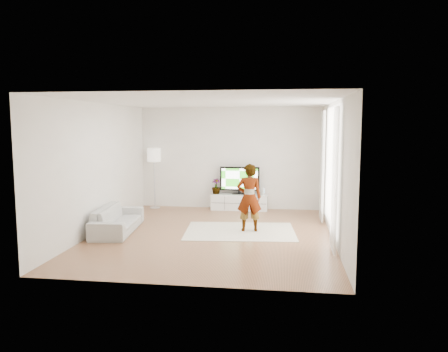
# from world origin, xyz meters

# --- Properties ---
(floor) EXTENTS (6.00, 6.00, 0.00)m
(floor) POSITION_xyz_m (0.00, 0.00, 0.00)
(floor) COLOR #AD764E
(floor) RESTS_ON ground
(ceiling) EXTENTS (6.00, 6.00, 0.00)m
(ceiling) POSITION_xyz_m (0.00, 0.00, 2.80)
(ceiling) COLOR white
(ceiling) RESTS_ON wall_back
(wall_left) EXTENTS (0.02, 6.00, 2.80)m
(wall_left) POSITION_xyz_m (-2.50, 0.00, 1.40)
(wall_left) COLOR white
(wall_left) RESTS_ON floor
(wall_right) EXTENTS (0.02, 6.00, 2.80)m
(wall_right) POSITION_xyz_m (2.50, 0.00, 1.40)
(wall_right) COLOR white
(wall_right) RESTS_ON floor
(wall_back) EXTENTS (5.00, 0.02, 2.80)m
(wall_back) POSITION_xyz_m (0.00, 3.00, 1.40)
(wall_back) COLOR white
(wall_back) RESTS_ON floor
(wall_front) EXTENTS (5.00, 0.02, 2.80)m
(wall_front) POSITION_xyz_m (0.00, -3.00, 1.40)
(wall_front) COLOR white
(wall_front) RESTS_ON floor
(window) EXTENTS (0.01, 2.60, 2.50)m
(window) POSITION_xyz_m (2.48, 0.30, 1.45)
(window) COLOR white
(window) RESTS_ON wall_right
(curtain_near) EXTENTS (0.04, 0.70, 2.60)m
(curtain_near) POSITION_xyz_m (2.40, -1.00, 1.35)
(curtain_near) COLOR white
(curtain_near) RESTS_ON floor
(curtain_far) EXTENTS (0.04, 0.70, 2.60)m
(curtain_far) POSITION_xyz_m (2.40, 1.60, 1.35)
(curtain_far) COLOR white
(curtain_far) RESTS_ON floor
(media_console) EXTENTS (1.53, 0.44, 0.43)m
(media_console) POSITION_xyz_m (0.30, 2.76, 0.22)
(media_console) COLOR white
(media_console) RESTS_ON floor
(television) EXTENTS (1.08, 0.21, 0.75)m
(television) POSITION_xyz_m (0.30, 2.79, 0.84)
(television) COLOR black
(television) RESTS_ON media_console
(game_console) EXTENTS (0.06, 0.16, 0.21)m
(game_console) POSITION_xyz_m (0.96, 2.76, 0.53)
(game_console) COLOR white
(game_console) RESTS_ON media_console
(potted_plant) EXTENTS (0.26, 0.26, 0.42)m
(potted_plant) POSITION_xyz_m (-0.35, 2.77, 0.64)
(potted_plant) COLOR #3F7238
(potted_plant) RESTS_ON media_console
(rug) EXTENTS (2.51, 1.91, 0.01)m
(rug) POSITION_xyz_m (0.56, 0.33, 0.01)
(rug) COLOR beige
(rug) RESTS_ON floor
(player) EXTENTS (0.59, 0.43, 1.48)m
(player) POSITION_xyz_m (0.75, 0.38, 0.75)
(player) COLOR #334772
(player) RESTS_ON rug
(sofa) EXTENTS (0.93, 1.97, 0.55)m
(sofa) POSITION_xyz_m (-2.09, -0.05, 0.28)
(sofa) COLOR beige
(sofa) RESTS_ON floor
(floor_lamp) EXTENTS (0.37, 0.37, 1.67)m
(floor_lamp) POSITION_xyz_m (-2.08, 2.70, 1.42)
(floor_lamp) COLOR silver
(floor_lamp) RESTS_ON floor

